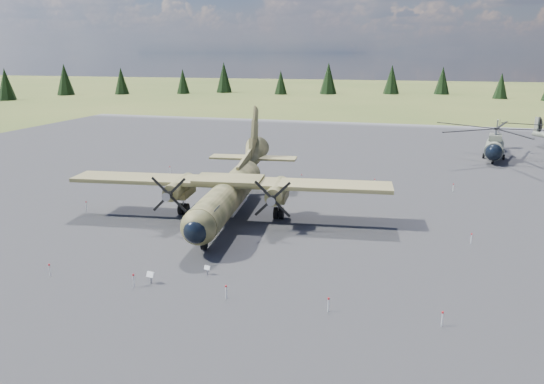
# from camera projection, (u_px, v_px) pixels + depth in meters

# --- Properties ---
(ground) EXTENTS (500.00, 500.00, 0.00)m
(ground) POSITION_uv_depth(u_px,v_px,m) (260.00, 226.00, 43.97)
(ground) COLOR brown
(ground) RESTS_ON ground
(apron) EXTENTS (120.00, 120.00, 0.04)m
(apron) POSITION_uv_depth(u_px,v_px,m) (289.00, 195.00, 53.29)
(apron) COLOR #5B5A5F
(apron) RESTS_ON ground
(transport_plane) EXTENTS (27.58, 24.92, 9.07)m
(transport_plane) POSITION_uv_depth(u_px,v_px,m) (231.00, 186.00, 46.18)
(transport_plane) COLOR #3B3D21
(transport_plane) RESTS_ON ground
(helicopter_near) EXTENTS (19.68, 21.55, 4.43)m
(helicopter_near) POSITION_uv_depth(u_px,v_px,m) (496.00, 137.00, 69.86)
(helicopter_near) COLOR gray
(helicopter_near) RESTS_ON ground
(info_placard_left) EXTENTS (0.54, 0.31, 0.79)m
(info_placard_left) POSITION_uv_depth(u_px,v_px,m) (150.00, 276.00, 32.78)
(info_placard_left) COLOR gray
(info_placard_left) RESTS_ON ground
(info_placard_right) EXTENTS (0.42, 0.24, 0.63)m
(info_placard_right) POSITION_uv_depth(u_px,v_px,m) (207.00, 269.00, 34.13)
(info_placard_right) COLOR gray
(info_placard_right) RESTS_ON ground
(barrier_fence) EXTENTS (33.12, 29.62, 0.85)m
(barrier_fence) POSITION_uv_depth(u_px,v_px,m) (254.00, 220.00, 43.88)
(barrier_fence) COLOR white
(barrier_fence) RESTS_ON ground
(treeline) EXTENTS (310.46, 318.07, 10.99)m
(treeline) POSITION_uv_depth(u_px,v_px,m) (234.00, 159.00, 47.08)
(treeline) COLOR black
(treeline) RESTS_ON ground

